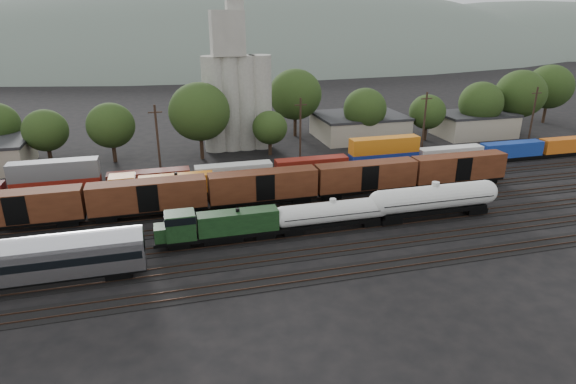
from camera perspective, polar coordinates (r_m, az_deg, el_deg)
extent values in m
plane|color=black|center=(63.02, -3.37, -3.54)|extent=(600.00, 600.00, 0.00)
cube|color=black|center=(50.04, 0.26, -10.33)|extent=(180.00, 3.20, 0.08)
cube|color=#382319|center=(49.41, 0.48, -10.67)|extent=(180.00, 0.08, 0.16)
cube|color=#382319|center=(50.60, 0.04, -9.85)|extent=(180.00, 0.08, 0.16)
cube|color=black|center=(54.25, -1.15, -7.70)|extent=(180.00, 3.20, 0.08)
cube|color=#382319|center=(53.60, -0.97, -7.98)|extent=(180.00, 0.08, 0.16)
cube|color=#382319|center=(54.82, -1.34, -7.28)|extent=(180.00, 0.08, 0.16)
cube|color=black|center=(58.57, -2.35, -5.45)|extent=(180.00, 3.20, 0.08)
cube|color=#382319|center=(57.91, -2.19, -5.68)|extent=(180.00, 0.08, 0.16)
cube|color=#382319|center=(59.17, -2.51, -5.08)|extent=(180.00, 0.08, 0.16)
cube|color=black|center=(63.00, -3.37, -3.51)|extent=(180.00, 3.20, 0.08)
cube|color=#382319|center=(62.33, -3.23, -3.70)|extent=(180.00, 0.08, 0.16)
cube|color=#382319|center=(63.61, -3.50, -3.19)|extent=(180.00, 0.08, 0.16)
cube|color=black|center=(67.51, -4.25, -1.82)|extent=(180.00, 3.20, 0.08)
cube|color=#382319|center=(66.83, -4.13, -1.99)|extent=(180.00, 0.08, 0.16)
cube|color=#382319|center=(68.13, -4.37, -1.54)|extent=(180.00, 0.08, 0.16)
cube|color=black|center=(72.08, -5.02, -0.35)|extent=(180.00, 3.20, 0.08)
cube|color=#382319|center=(71.39, -4.92, -0.49)|extent=(180.00, 0.08, 0.16)
cube|color=#382319|center=(72.71, -5.12, -0.10)|extent=(180.00, 0.08, 0.16)
cube|color=black|center=(76.71, -5.70, 0.95)|extent=(180.00, 3.20, 0.08)
cube|color=#382319|center=(76.01, -5.61, 0.83)|extent=(180.00, 0.08, 0.16)
cube|color=#382319|center=(77.35, -5.79, 1.17)|extent=(180.00, 0.08, 0.16)
cube|color=black|center=(57.24, -7.76, -4.98)|extent=(15.79, 2.69, 0.37)
cube|color=black|center=(57.42, -7.74, -5.35)|extent=(4.64, 2.04, 0.74)
cube|color=black|center=(56.86, -5.94, -3.47)|extent=(9.47, 2.23, 2.51)
cube|color=black|center=(56.22, -12.64, -3.87)|extent=(3.34, 2.69, 3.06)
cube|color=black|center=(55.83, -12.72, -2.96)|extent=(3.44, 2.79, 0.84)
cube|color=black|center=(56.51, -14.82, -4.72)|extent=(1.49, 2.23, 1.67)
cylinder|color=black|center=(56.31, -5.99, -2.18)|extent=(0.46, 0.46, 0.46)
cube|color=black|center=(57.20, -12.77, -6.02)|extent=(2.41, 1.86, 0.65)
cube|color=black|center=(58.24, -2.79, -4.99)|extent=(2.41, 1.86, 0.65)
cylinder|color=silver|center=(59.67, 5.30, -2.33)|extent=(12.66, 2.61, 2.61)
sphere|color=silver|center=(57.90, -0.59, -2.98)|extent=(2.61, 2.61, 2.61)
sphere|color=silver|center=(62.03, 10.80, -1.70)|extent=(2.61, 2.61, 2.61)
cylinder|color=silver|center=(59.10, 5.35, -1.01)|extent=(0.81, 0.81, 0.45)
cube|color=black|center=(59.67, 5.30, -2.33)|extent=(12.94, 2.73, 0.07)
cube|color=black|center=(60.24, 5.26, -3.59)|extent=(12.23, 1.98, 0.45)
cube|color=black|center=(58.99, 0.50, -4.62)|extent=(2.34, 1.80, 0.63)
cube|color=black|center=(62.33, 9.72, -3.49)|extent=(2.34, 1.80, 0.63)
cylinder|color=silver|center=(65.46, 16.94, -0.58)|extent=(15.34, 3.16, 3.16)
sphere|color=silver|center=(61.87, 10.88, -1.27)|extent=(3.16, 3.16, 3.16)
sphere|color=silver|center=(69.71, 22.32, 0.04)|extent=(3.16, 3.16, 3.16)
cylinder|color=silver|center=(64.86, 17.11, 0.90)|extent=(0.98, 0.98, 0.54)
cube|color=black|center=(65.46, 16.94, -0.58)|extent=(15.68, 3.31, 0.09)
cube|color=black|center=(66.09, 16.79, -1.98)|extent=(14.81, 2.40, 0.54)
cube|color=black|center=(63.38, 11.87, -3.15)|extent=(2.83, 2.18, 0.76)
cube|color=black|center=(69.73, 21.14, -1.91)|extent=(2.83, 2.18, 0.76)
cube|color=silver|center=(53.74, -29.20, -7.63)|extent=(23.40, 2.83, 2.92)
cylinder|color=silver|center=(53.12, -29.47, -6.23)|extent=(23.40, 2.83, 2.83)
cube|color=black|center=(53.59, -29.26, -7.29)|extent=(22.93, 2.89, 0.82)
cube|color=black|center=(54.42, -28.91, -9.08)|extent=(23.40, 2.53, 0.39)
cube|color=black|center=(53.03, -19.40, -8.97)|extent=(2.53, 1.95, 0.68)
cube|color=black|center=(70.74, -14.63, -0.33)|extent=(17.27, 2.78, 0.38)
cube|color=black|center=(70.90, -14.60, -0.66)|extent=(4.80, 2.11, 0.77)
cube|color=#CC6C11|center=(70.25, -13.06, 0.96)|extent=(10.36, 2.30, 2.59)
cube|color=#CC6C11|center=(70.38, -18.96, 0.63)|extent=(3.45, 2.78, 3.17)
cube|color=black|center=(70.06, -19.06, 1.40)|extent=(3.55, 2.88, 0.86)
cube|color=#CC6C11|center=(70.85, -20.84, -0.10)|extent=(1.54, 2.30, 1.73)
cylinder|color=black|center=(69.79, -13.15, 2.07)|extent=(0.48, 0.48, 0.48)
cube|color=black|center=(71.22, -19.02, -1.21)|extent=(2.49, 1.92, 0.67)
cube|color=black|center=(71.13, -10.15, -0.39)|extent=(2.49, 1.92, 0.67)
cube|color=black|center=(68.44, -29.04, -3.15)|extent=(15.00, 2.60, 0.40)
cube|color=#4B2212|center=(67.72, -29.34, -1.52)|extent=(15.00, 2.90, 3.80)
cube|color=black|center=(66.14, -16.08, -2.02)|extent=(15.00, 2.60, 0.40)
cube|color=#4B2212|center=(65.39, -16.26, -0.33)|extent=(15.00, 2.90, 3.80)
cube|color=black|center=(67.37, -2.93, -0.78)|extent=(15.00, 2.60, 0.40)
cube|color=#4B2212|center=(66.63, -2.96, 0.90)|extent=(15.00, 2.90, 3.80)
cube|color=black|center=(71.95, 9.14, 0.41)|extent=(15.00, 2.60, 0.40)
cube|color=#4B2212|center=(71.26, 9.23, 1.99)|extent=(15.00, 2.90, 3.80)
cube|color=black|center=(79.31, 19.37, 1.40)|extent=(15.00, 2.60, 0.40)
cube|color=#4B2212|center=(78.68, 19.55, 2.84)|extent=(15.00, 2.90, 3.80)
cube|color=black|center=(76.55, -5.71, 1.27)|extent=(160.00, 2.60, 0.60)
cube|color=maroon|center=(76.68, -25.67, 0.56)|extent=(12.00, 2.40, 2.60)
cube|color=#595B5E|center=(75.92, -25.97, 2.40)|extent=(12.00, 2.40, 2.60)
cube|color=#4B1811|center=(75.21, -16.11, 1.47)|extent=(12.00, 2.40, 2.60)
cube|color=silver|center=(75.91, -6.44, 2.35)|extent=(12.00, 2.40, 2.60)
cube|color=maroon|center=(78.70, 2.81, 3.12)|extent=(12.00, 2.40, 2.60)
cube|color=navy|center=(83.39, 11.23, 3.76)|extent=(12.00, 2.40, 2.60)
cube|color=#C66B14|center=(82.69, 11.36, 5.48)|extent=(12.00, 2.40, 2.60)
cube|color=silver|center=(89.68, 18.63, 4.26)|extent=(12.00, 2.40, 2.60)
cube|color=navy|center=(97.25, 24.97, 4.62)|extent=(12.00, 2.40, 2.60)
cube|color=#C55A14|center=(105.83, 30.35, 4.89)|extent=(12.00, 2.40, 2.60)
cylinder|color=#9E9C91|center=(94.43, -8.70, 10.20)|extent=(4.40, 4.40, 18.00)
cylinder|color=#9E9C91|center=(94.81, -6.88, 10.33)|extent=(4.40, 4.40, 18.00)
cylinder|color=#9E9C91|center=(95.28, -5.06, 10.45)|extent=(4.40, 4.40, 18.00)
cylinder|color=#9E9C91|center=(95.84, -3.27, 10.55)|extent=(4.40, 4.40, 18.00)
cube|color=#9E9C91|center=(93.38, -7.23, 18.20)|extent=(6.00, 5.00, 8.00)
cube|color=#9E9C91|center=(93.53, -6.40, 21.30)|extent=(3.00, 3.00, 4.00)
cube|color=#9E937F|center=(105.68, 8.42, 7.61)|extent=(18.00, 14.00, 4.60)
cube|color=#232326|center=(105.14, 8.49, 8.97)|extent=(18.36, 14.28, 0.50)
cube|color=#9E937F|center=(113.78, 21.19, 7.38)|extent=(16.00, 10.00, 4.60)
cube|color=#232326|center=(113.28, 21.35, 8.63)|extent=(16.32, 10.20, 0.50)
cylinder|color=black|center=(104.33, -30.75, 4.27)|extent=(0.70, 0.70, 2.97)
cylinder|color=black|center=(96.02, -26.35, 3.79)|extent=(0.70, 0.70, 2.84)
ellipsoid|color=#273D16|center=(94.92, -26.81, 6.53)|extent=(7.70, 7.70, 7.30)
cylinder|color=black|center=(92.94, -19.87, 4.30)|extent=(0.70, 0.70, 3.10)
ellipsoid|color=#273D16|center=(91.72, -20.27, 7.42)|extent=(8.40, 8.40, 7.96)
cylinder|color=black|center=(90.52, -10.18, 5.13)|extent=(0.70, 0.70, 4.05)
ellipsoid|color=#273D16|center=(88.98, -10.46, 9.35)|extent=(11.00, 11.00, 10.42)
cylinder|color=black|center=(92.00, -2.14, 5.17)|extent=(0.70, 0.70, 2.43)
ellipsoid|color=#273D16|center=(91.00, -2.17, 7.64)|extent=(6.59, 6.59, 6.24)
cylinder|color=black|center=(106.09, 0.84, 7.76)|extent=(0.70, 0.70, 4.17)
ellipsoid|color=#273D16|center=(104.75, 0.86, 11.49)|extent=(11.31, 11.31, 10.71)
cylinder|color=black|center=(102.10, 8.93, 6.73)|extent=(0.70, 0.70, 3.24)
ellipsoid|color=#273D16|center=(100.94, 9.10, 9.73)|extent=(8.80, 8.80, 8.34)
cylinder|color=black|center=(106.64, 15.94, 6.66)|extent=(0.70, 0.70, 2.78)
ellipsoid|color=#273D16|center=(105.66, 16.19, 9.11)|extent=(7.54, 7.54, 7.14)
cylinder|color=black|center=(113.18, 21.52, 6.96)|extent=(0.70, 0.70, 3.41)
ellipsoid|color=#273D16|center=(112.10, 21.90, 9.80)|extent=(9.27, 9.27, 8.78)
cylinder|color=black|center=(120.37, 25.35, 7.30)|extent=(0.70, 0.70, 3.99)
ellipsoid|color=#273D16|center=(119.23, 25.84, 10.42)|extent=(10.84, 10.84, 10.27)
cylinder|color=black|center=(134.63, 28.09, 8.10)|extent=(0.70, 0.70, 4.01)
ellipsoid|color=#273D16|center=(133.60, 28.58, 10.90)|extent=(10.89, 10.89, 10.31)
cylinder|color=black|center=(80.81, -15.16, 5.77)|extent=(0.36, 0.36, 12.00)
cube|color=black|center=(79.76, -15.48, 9.10)|extent=(2.20, 0.18, 0.18)
cylinder|color=black|center=(84.13, 1.47, 7.06)|extent=(0.36, 0.36, 12.00)
cube|color=black|center=(83.13, 1.50, 10.28)|extent=(2.20, 0.18, 0.18)
cylinder|color=black|center=(93.69, 15.82, 7.70)|extent=(0.36, 0.36, 12.00)
cube|color=black|center=(92.79, 16.11, 10.59)|extent=(2.20, 0.18, 0.18)
cylinder|color=black|center=(107.84, 26.99, 7.87)|extent=(0.36, 0.36, 12.00)
cube|color=black|center=(107.06, 27.41, 10.37)|extent=(2.20, 0.18, 0.18)
ellipsoid|color=#59665B|center=(324.14, -5.97, 11.98)|extent=(520.00, 286.00, 130.00)
ellipsoid|color=#59665B|center=(419.06, 26.03, 12.75)|extent=(400.00, 220.00, 100.00)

